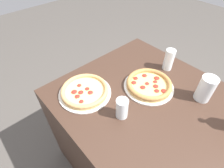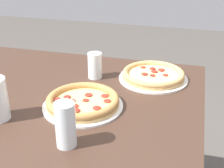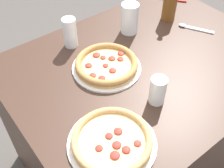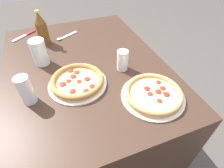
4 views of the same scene
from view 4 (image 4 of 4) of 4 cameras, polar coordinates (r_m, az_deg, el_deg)
name	(u,v)px [view 4 (image 4 of 4)]	position (r m, az deg, el deg)	size (l,w,h in m)	color
ground_plane	(93,134)	(1.61, -6.09, -16.02)	(8.00, 8.00, 0.00)	#4C4742
table	(90,106)	(1.30, -7.34, -7.15)	(1.18, 0.89, 0.77)	#3D281E
pizza_pepperoni	(153,94)	(0.83, 13.30, -3.17)	(0.30, 0.30, 0.04)	silver
pizza_margherita	(77,81)	(0.88, -11.23, 0.88)	(0.29, 0.29, 0.04)	white
glass_orange_juice	(26,91)	(0.84, -26.15, -2.18)	(0.06, 0.06, 0.14)	white
glass_water	(40,53)	(1.06, -22.57, 9.40)	(0.08, 0.08, 0.15)	white
glass_iced_tea	(122,61)	(0.95, 3.43, 7.46)	(0.06, 0.06, 0.11)	white
beer_bottle	(42,29)	(1.24, -21.96, 16.37)	(0.07, 0.07, 0.22)	brown
knife	(25,35)	(1.44, -26.53, 14.03)	(0.14, 0.17, 0.01)	maroon
spoon	(65,37)	(1.32, -15.19, 14.64)	(0.11, 0.16, 0.01)	silver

